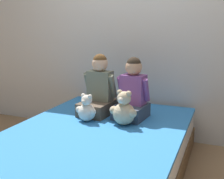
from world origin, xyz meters
The scene contains 7 objects.
ground_plane centered at (0.00, 0.00, 0.00)m, with size 14.00×14.00×0.00m, color #93704C.
wall_behind_bed centered at (0.00, 1.10, 1.25)m, with size 8.00×0.06×2.50m.
bed centered at (0.00, 0.00, 0.21)m, with size 1.47×2.04×0.42m.
child_on_left centered at (-0.18, 0.46, 0.66)m, with size 0.35×0.42×0.61m.
child_on_right centered at (0.18, 0.46, 0.67)m, with size 0.33×0.35×0.59m.
teddy_bear_held_by_left_child centered at (-0.18, 0.19, 0.53)m, with size 0.22×0.17×0.26m.
teddy_bear_held_by_right_child centered at (0.18, 0.22, 0.56)m, with size 0.27×0.20×0.32m.
Camera 1 is at (0.99, -2.06, 1.29)m, focal length 45.00 mm.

